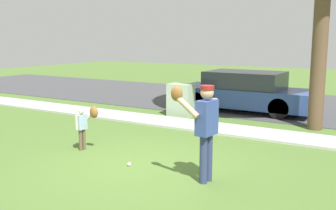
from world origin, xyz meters
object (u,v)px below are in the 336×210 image
object	(u,v)px
utility_cabinet	(181,100)
parked_wagon_blue	(245,92)
person_adult	(204,122)
person_child	(85,121)
baseball	(129,164)

from	to	relation	value
utility_cabinet	parked_wagon_blue	distance (m)	2.34
person_adult	person_child	world-z (taller)	person_adult
baseball	person_child	bearing A→B (deg)	164.68
baseball	utility_cabinet	world-z (taller)	utility_cabinet
person_child	person_adult	bearing A→B (deg)	-1.10
person_adult	person_child	bearing A→B (deg)	-1.10
person_child	utility_cabinet	bearing A→B (deg)	98.25
person_adult	utility_cabinet	size ratio (longest dim) A/B	1.63
person_child	utility_cabinet	world-z (taller)	utility_cabinet
person_child	utility_cabinet	xyz separation A→B (m)	(-0.14, 4.48, -0.13)
person_child	parked_wagon_blue	size ratio (longest dim) A/B	0.22
person_child	baseball	distance (m)	1.64
person_child	baseball	world-z (taller)	person_child
utility_cabinet	parked_wagon_blue	world-z (taller)	parked_wagon_blue
person_adult	utility_cabinet	distance (m)	5.87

